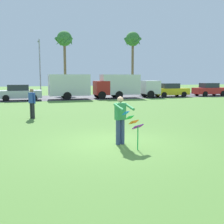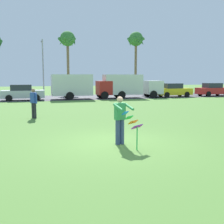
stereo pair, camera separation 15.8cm
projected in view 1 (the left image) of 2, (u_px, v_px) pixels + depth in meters
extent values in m
plane|color=#568438|center=(115.00, 143.00, 10.15)|extent=(120.00, 120.00, 0.00)
cube|color=#424247|center=(55.00, 98.00, 31.19)|extent=(120.00, 8.00, 0.01)
cylinder|color=#384772|center=(122.00, 132.00, 9.95)|extent=(0.16, 0.16, 0.90)
cylinder|color=#384772|center=(118.00, 132.00, 9.86)|extent=(0.16, 0.16, 0.90)
cube|color=#338C4C|center=(120.00, 111.00, 9.81)|extent=(0.40, 0.29, 0.60)
sphere|color=tan|center=(120.00, 100.00, 9.76)|extent=(0.22, 0.22, 0.22)
cylinder|color=#338C4C|center=(129.00, 107.00, 9.68)|extent=(0.21, 0.59, 0.24)
cylinder|color=#338C4C|center=(119.00, 107.00, 9.47)|extent=(0.21, 0.59, 0.24)
cube|color=blue|center=(126.00, 113.00, 9.32)|extent=(0.26, 0.24, 0.12)
cube|color=green|center=(130.00, 117.00, 9.24)|extent=(0.34, 0.30, 0.12)
cube|color=orange|center=(134.00, 122.00, 9.15)|extent=(0.42, 0.35, 0.12)
cube|color=purple|center=(138.00, 127.00, 9.07)|extent=(0.50, 0.41, 0.12)
cylinder|color=green|center=(138.00, 138.00, 9.12)|extent=(0.04, 0.04, 0.79)
cube|color=silver|center=(20.00, 94.00, 27.75)|extent=(4.22, 1.74, 0.76)
cube|color=#282D38|center=(18.00, 88.00, 27.63)|extent=(2.03, 1.41, 0.60)
cylinder|color=black|center=(34.00, 96.00, 28.93)|extent=(0.64, 0.23, 0.64)
cylinder|color=black|center=(34.00, 98.00, 27.40)|extent=(0.64, 0.23, 0.64)
cylinder|color=black|center=(7.00, 97.00, 28.19)|extent=(0.64, 0.23, 0.64)
cylinder|color=black|center=(6.00, 98.00, 26.66)|extent=(0.64, 0.23, 0.64)
cube|color=#B2231E|center=(103.00, 88.00, 30.25)|extent=(1.82, 1.92, 1.50)
cube|color=silver|center=(69.00, 85.00, 29.09)|extent=(4.22, 2.04, 2.20)
cylinder|color=black|center=(98.00, 94.00, 31.11)|extent=(0.84, 0.29, 0.84)
cylinder|color=black|center=(102.00, 95.00, 29.37)|extent=(0.84, 0.29, 0.84)
cylinder|color=black|center=(65.00, 95.00, 29.99)|extent=(0.84, 0.29, 0.84)
cylinder|color=black|center=(67.00, 96.00, 28.25)|extent=(0.84, 0.29, 0.84)
cube|color=silver|center=(150.00, 87.00, 31.78)|extent=(1.87, 1.97, 1.50)
cube|color=silver|center=(120.00, 84.00, 30.78)|extent=(4.27, 2.16, 2.20)
cylinder|color=black|center=(145.00, 93.00, 32.67)|extent=(0.85, 0.31, 0.84)
cylinder|color=black|center=(151.00, 94.00, 30.91)|extent=(0.85, 0.31, 0.84)
cylinder|color=black|center=(114.00, 94.00, 31.72)|extent=(0.85, 0.31, 0.84)
cylinder|color=black|center=(119.00, 95.00, 29.95)|extent=(0.85, 0.31, 0.84)
cube|color=yellow|center=(171.00, 91.00, 32.74)|extent=(4.20, 1.70, 0.76)
cube|color=#282D38|center=(170.00, 86.00, 32.61)|extent=(2.02, 1.40, 0.60)
cylinder|color=black|center=(177.00, 93.00, 33.93)|extent=(0.64, 0.22, 0.64)
cylinder|color=black|center=(184.00, 94.00, 32.40)|extent=(0.64, 0.22, 0.64)
cylinder|color=black|center=(158.00, 94.00, 33.17)|extent=(0.64, 0.22, 0.64)
cylinder|color=black|center=(164.00, 95.00, 31.64)|extent=(0.64, 0.22, 0.64)
cube|color=red|center=(210.00, 91.00, 34.35)|extent=(4.24, 1.80, 0.76)
cube|color=#282D38|center=(209.00, 85.00, 34.22)|extent=(2.05, 1.44, 0.60)
cylinder|color=black|center=(214.00, 93.00, 35.56)|extent=(0.65, 0.24, 0.64)
cylinder|color=black|center=(223.00, 93.00, 34.04)|extent=(0.65, 0.24, 0.64)
cylinder|color=black|center=(197.00, 93.00, 34.74)|extent=(0.65, 0.24, 0.64)
cylinder|color=black|center=(205.00, 94.00, 33.22)|extent=(0.65, 0.24, 0.64)
cylinder|color=brown|center=(65.00, 67.00, 39.04)|extent=(0.36, 0.36, 7.47)
sphere|color=#387A33|center=(64.00, 39.00, 38.53)|extent=(2.10, 2.10, 2.10)
cone|color=#387A33|center=(71.00, 42.00, 38.86)|extent=(0.44, 1.56, 1.28)
cone|color=#387A33|center=(66.00, 43.00, 39.53)|extent=(1.62, 0.90, 1.28)
cone|color=#387A33|center=(58.00, 42.00, 38.89)|extent=(1.27, 1.52, 1.28)
cone|color=#387A33|center=(59.00, 41.00, 37.83)|extent=(1.27, 1.52, 1.28)
cone|color=#387A33|center=(67.00, 41.00, 37.82)|extent=(1.62, 0.90, 1.28)
cylinder|color=brown|center=(133.00, 67.00, 41.39)|extent=(0.36, 0.36, 7.72)
sphere|color=#387A33|center=(133.00, 39.00, 40.87)|extent=(2.10, 2.10, 2.10)
cone|color=#387A33|center=(139.00, 42.00, 41.20)|extent=(0.44, 1.56, 1.28)
cone|color=#387A33|center=(132.00, 43.00, 41.87)|extent=(1.62, 0.90, 1.28)
cone|color=#387A33|center=(127.00, 42.00, 41.23)|extent=(1.27, 1.52, 1.28)
cone|color=#387A33|center=(129.00, 41.00, 40.17)|extent=(1.27, 1.52, 1.28)
cone|color=#387A33|center=(137.00, 41.00, 40.16)|extent=(1.62, 0.90, 1.28)
cylinder|color=#9E9EA3|center=(40.00, 68.00, 34.52)|extent=(0.16, 0.16, 7.00)
cylinder|color=#9E9EA3|center=(39.00, 41.00, 34.75)|extent=(0.10, 1.40, 0.10)
cube|color=#4C4C51|center=(39.00, 41.00, 35.37)|extent=(0.24, 0.44, 0.16)
cylinder|color=#26262B|center=(33.00, 111.00, 15.96)|extent=(0.16, 0.16, 0.90)
cylinder|color=#26262B|center=(31.00, 111.00, 16.06)|extent=(0.16, 0.16, 0.90)
cube|color=#2D4CA5|center=(32.00, 98.00, 15.91)|extent=(0.39, 0.42, 0.60)
sphere|color=#9E7051|center=(32.00, 91.00, 15.86)|extent=(0.22, 0.22, 0.22)
cylinder|color=#2D4CA5|center=(35.00, 99.00, 15.78)|extent=(0.09, 0.09, 0.58)
cylinder|color=#2D4CA5|center=(29.00, 98.00, 16.06)|extent=(0.09, 0.09, 0.58)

